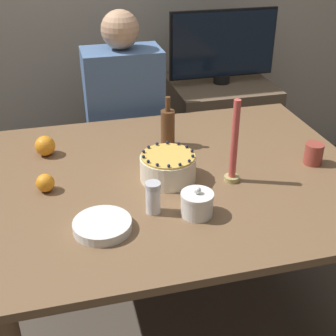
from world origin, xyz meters
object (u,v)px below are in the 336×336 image
at_px(person_man_blue_shirt, 126,140).
at_px(cake, 168,167).
at_px(candle, 234,148).
at_px(tv_monitor, 223,46).
at_px(sugar_bowl, 197,204).
at_px(sugar_shaker, 153,197).
at_px(bottle, 168,127).

bearing_deg(person_man_blue_shirt, cake, 92.36).
height_order(candle, tv_monitor, tv_monitor).
height_order(cake, sugar_bowl, cake).
xyz_separation_m(sugar_shaker, person_man_blue_shirt, (0.07, 1.02, -0.27)).
bearing_deg(person_man_blue_shirt, bottle, 101.06).
relative_size(sugar_shaker, tv_monitor, 0.18).
distance_m(person_man_blue_shirt, tv_monitor, 0.82).
bearing_deg(cake, sugar_bowl, -82.07).
xyz_separation_m(sugar_shaker, bottle, (0.17, 0.48, 0.03)).
bearing_deg(sugar_bowl, candle, 42.87).
xyz_separation_m(sugar_bowl, person_man_blue_shirt, (-0.07, 1.07, -0.25)).
height_order(sugar_bowl, bottle, bottle).
bearing_deg(candle, bottle, 114.60).
bearing_deg(bottle, tv_monitor, 56.39).
height_order(candle, person_man_blue_shirt, person_man_blue_shirt).
height_order(sugar_shaker, tv_monitor, tv_monitor).
height_order(sugar_bowl, person_man_blue_shirt, person_man_blue_shirt).
relative_size(bottle, person_man_blue_shirt, 0.18).
xyz_separation_m(bottle, tv_monitor, (0.55, 0.83, 0.11)).
height_order(cake, person_man_blue_shirt, person_man_blue_shirt).
xyz_separation_m(cake, sugar_bowl, (0.04, -0.25, -0.01)).
bearing_deg(sugar_bowl, tv_monitor, 66.72).
xyz_separation_m(cake, tv_monitor, (0.62, 1.11, 0.14)).
bearing_deg(person_man_blue_shirt, tv_monitor, -155.67).
height_order(cake, candle, candle).
distance_m(cake, person_man_blue_shirt, 0.86).
relative_size(sugar_bowl, tv_monitor, 0.17).
relative_size(bottle, tv_monitor, 0.34).
xyz_separation_m(cake, sugar_shaker, (-0.10, -0.20, 0.01)).
relative_size(candle, person_man_blue_shirt, 0.27).
relative_size(sugar_bowl, person_man_blue_shirt, 0.09).
bearing_deg(person_man_blue_shirt, candle, 106.69).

